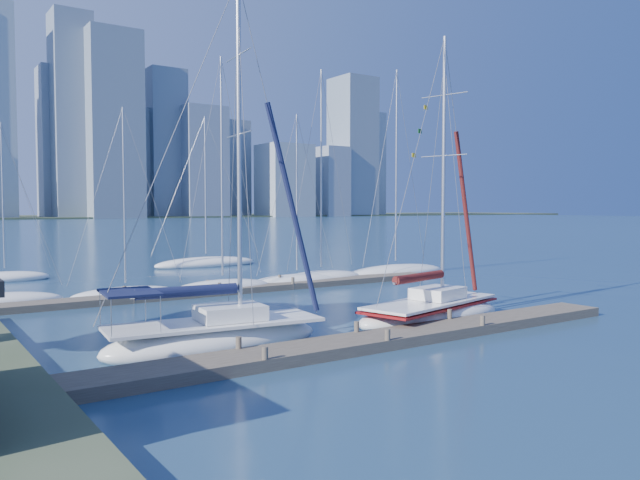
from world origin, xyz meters
TOP-DOWN VIEW (x-y plane):
  - ground at (0.00, 0.00)m, footprint 700.00×700.00m
  - near_dock at (0.00, 0.00)m, footprint 26.00×2.00m
  - far_dock at (2.00, 16.00)m, footprint 30.00×1.80m
  - sailboat_navy at (-4.90, 2.99)m, footprint 8.64×3.62m
  - sailboat_maroon at (5.42, 2.44)m, footprint 8.52×4.48m
  - bg_boat_1 at (-3.71, 17.57)m, footprint 6.49×3.70m
  - bg_boat_2 at (1.92, 16.71)m, footprint 6.91×4.05m
  - bg_boat_3 at (7.56, 17.19)m, footprint 7.52×3.79m
  - bg_boat_4 at (9.79, 17.58)m, footprint 7.12×3.87m
  - bg_boat_5 at (16.69, 17.72)m, footprint 9.62×5.48m
  - bg_boat_6 at (-8.23, 30.34)m, footprint 6.02×2.45m
  - bg_boat_7 at (7.91, 32.64)m, footprint 9.66×4.74m

SIDE VIEW (x-z plane):
  - ground at x=0.00m, z-range 0.00..0.00m
  - far_dock at x=2.00m, z-range 0.00..0.36m
  - near_dock at x=0.00m, z-range 0.00..0.40m
  - bg_boat_1 at x=-3.71m, z-range -5.30..5.75m
  - bg_boat_6 at x=-8.23m, z-range -5.42..5.90m
  - bg_boat_3 at x=7.56m, z-range -5.55..6.04m
  - bg_boat_7 at x=7.91m, z-range -6.42..6.97m
  - bg_boat_2 at x=1.92m, z-range -6.96..7.55m
  - bg_boat_4 at x=9.79m, z-range -7.14..7.73m
  - bg_boat_5 at x=16.69m, z-range -7.57..8.17m
  - sailboat_maroon at x=5.42m, z-range -5.64..7.78m
  - sailboat_navy at x=-4.90m, z-range -5.89..8.10m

